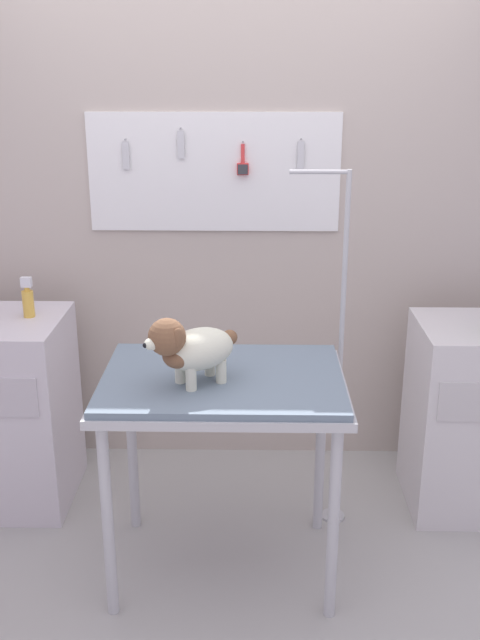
{
  "coord_description": "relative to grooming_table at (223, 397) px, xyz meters",
  "views": [
    {
      "loc": [
        0.09,
        -2.37,
        2.02
      ],
      "look_at": [
        0.04,
        0.2,
        1.13
      ],
      "focal_mm": 41.38,
      "sensor_mm": 36.0,
      "label": 1
    }
  ],
  "objects": [
    {
      "name": "grooming_arm",
      "position": [
        0.49,
        0.37,
        -0.03
      ],
      "size": [
        0.3,
        0.11,
        1.62
      ],
      "color": "#B7B7BC",
      "rests_on": "ground"
    },
    {
      "name": "dog",
      "position": [
        -0.11,
        -0.09,
        0.24
      ],
      "size": [
        0.36,
        0.3,
        0.28
      ],
      "color": "silver",
      "rests_on": "grooming_table"
    },
    {
      "name": "rear_wall_panel",
      "position": [
        0.03,
        1.03,
        0.37
      ],
      "size": [
        4.0,
        0.11,
        2.3
      ],
      "color": "#B9ABA1",
      "rests_on": "ground"
    },
    {
      "name": "spray_bottle_tall",
      "position": [
        -0.92,
        0.58,
        0.21
      ],
      "size": [
        0.05,
        0.05,
        0.19
      ],
      "color": "gold",
      "rests_on": "counter_left"
    },
    {
      "name": "grooming_table",
      "position": [
        0.0,
        0.0,
        0.0
      ],
      "size": [
        0.96,
        0.69,
        0.88
      ],
      "color": "#B7B7BC",
      "rests_on": "ground"
    },
    {
      "name": "ground",
      "position": [
        0.03,
        -0.25,
        -0.81
      ],
      "size": [
        4.4,
        4.0,
        0.04
      ],
      "primitive_type": "cube",
      "color": "#A7A5A1"
    }
  ]
}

